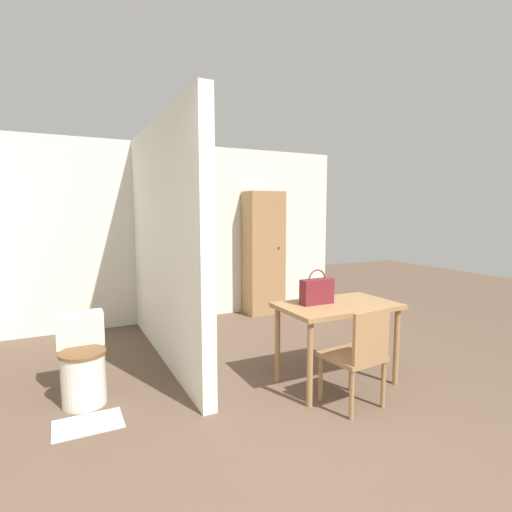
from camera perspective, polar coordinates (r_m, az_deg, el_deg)
The scene contains 8 objects.
wall_back at distance 5.83m, azimuth -12.14°, elevation 3.16°, with size 5.35×0.12×2.50m.
partition_wall at distance 4.31m, azimuth -13.10°, elevation 2.01°, with size 0.12×2.80×2.50m.
dining_table at distance 3.71m, azimuth 11.53°, elevation -8.13°, with size 1.06×0.65×0.74m.
wooden_chair at distance 3.35m, azimuth 14.43°, elevation -13.37°, with size 0.45×0.45×0.82m.
toilet at distance 3.69m, azimuth -23.53°, elevation -13.96°, with size 0.38×0.51×0.71m.
handbag at distance 3.62m, azimuth 8.69°, elevation -4.97°, with size 0.30×0.11×0.31m.
wooden_cabinet at distance 6.09m, azimuth 1.08°, elevation 0.42°, with size 0.57×0.41×1.86m.
bath_mat at distance 3.43m, azimuth -22.87°, elevation -21.27°, with size 0.49×0.32×0.01m.
Camera 1 is at (-1.44, -1.43, 1.57)m, focal length 28.00 mm.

